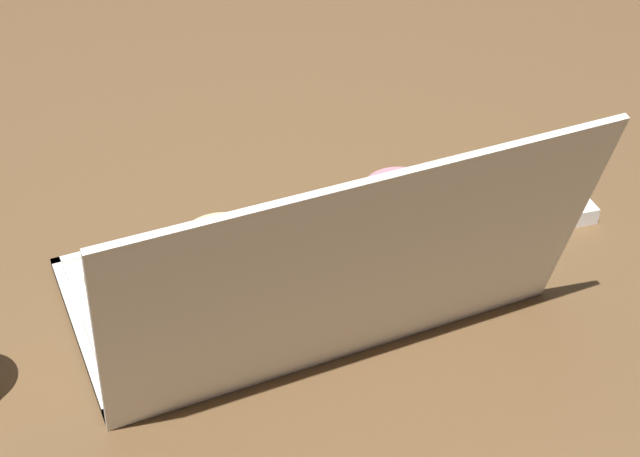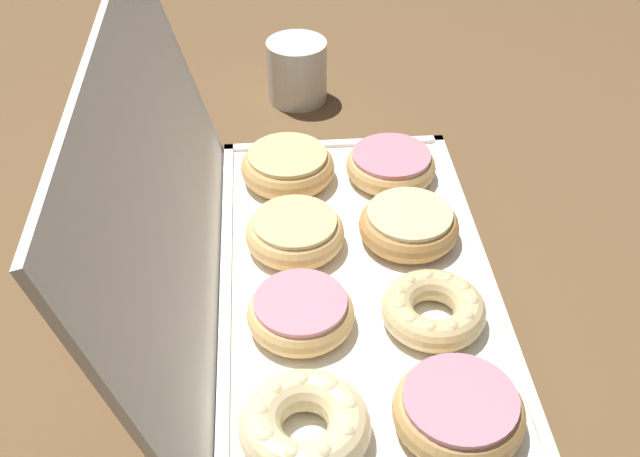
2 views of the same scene
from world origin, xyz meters
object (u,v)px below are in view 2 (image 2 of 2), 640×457
object	(u,v)px
pink_frosted_donut_0	(459,411)
coffee_mug	(297,69)
pink_frosted_donut_3	(391,165)
cruller_donut_1	(433,309)
glazed_ring_donut_6	(295,232)
donut_box	(357,285)
glazed_ring_donut_2	(409,225)
glazed_ring_donut_7	(288,166)
pink_frosted_donut_5	(301,312)
cruller_donut_4	(305,425)

from	to	relation	value
pink_frosted_donut_0	coffee_mug	distance (m)	0.62
pink_frosted_donut_0	pink_frosted_donut_3	xyz separation A→B (m)	(0.39, 0.00, -0.00)
cruller_donut_1	glazed_ring_donut_6	bearing A→B (deg)	45.64
pink_frosted_donut_0	donut_box	bearing A→B (deg)	19.30
pink_frosted_donut_3	coffee_mug	bearing A→B (deg)	24.95
donut_box	coffee_mug	distance (m)	0.43
cruller_donut_1	glazed_ring_donut_2	xyz separation A→B (m)	(0.13, 0.00, 0.00)
pink_frosted_donut_0	glazed_ring_donut_7	size ratio (longest dim) A/B	1.01
pink_frosted_donut_0	glazed_ring_donut_6	world-z (taller)	pink_frosted_donut_0
pink_frosted_donut_0	pink_frosted_donut_5	xyz separation A→B (m)	(0.13, 0.13, -0.00)
cruller_donut_4	pink_frosted_donut_5	xyz separation A→B (m)	(0.14, -0.00, -0.00)
glazed_ring_donut_6	coffee_mug	bearing A→B (deg)	-3.50
pink_frosted_donut_5	glazed_ring_donut_6	bearing A→B (deg)	-0.46
pink_frosted_donut_3	pink_frosted_donut_5	xyz separation A→B (m)	(-0.25, 0.13, 0.00)
glazed_ring_donut_6	donut_box	bearing A→B (deg)	-136.22
glazed_ring_donut_2	pink_frosted_donut_3	world-z (taller)	glazed_ring_donut_2
glazed_ring_donut_6	glazed_ring_donut_7	distance (m)	0.13
pink_frosted_donut_3	glazed_ring_donut_6	bearing A→B (deg)	134.37
pink_frosted_donut_0	coffee_mug	world-z (taller)	coffee_mug
glazed_ring_donut_7	pink_frosted_donut_5	bearing A→B (deg)	-179.71
pink_frosted_donut_5	pink_frosted_donut_0	bearing A→B (deg)	-135.30
donut_box	glazed_ring_donut_7	bearing A→B (deg)	18.67
donut_box	pink_frosted_donut_5	world-z (taller)	pink_frosted_donut_5
donut_box	cruller_donut_1	xyz separation A→B (m)	(-0.06, -0.07, 0.02)
glazed_ring_donut_7	glazed_ring_donut_2	bearing A→B (deg)	-133.50
pink_frosted_donut_0	glazed_ring_donut_2	xyz separation A→B (m)	(0.26, 0.00, -0.00)
donut_box	coffee_mug	bearing A→B (deg)	5.73
pink_frosted_donut_0	glazed_ring_donut_2	world-z (taller)	pink_frosted_donut_0
cruller_donut_1	glazed_ring_donut_7	xyz separation A→B (m)	(0.26, 0.14, 0.00)
cruller_donut_1	glazed_ring_donut_2	size ratio (longest dim) A/B	0.93
cruller_donut_4	glazed_ring_donut_7	bearing A→B (deg)	-0.47
pink_frosted_donut_3	cruller_donut_4	xyz separation A→B (m)	(-0.39, 0.13, 0.00)
pink_frosted_donut_0	glazed_ring_donut_7	bearing A→B (deg)	18.98
cruller_donut_4	pink_frosted_donut_3	bearing A→B (deg)	-18.96
cruller_donut_1	glazed_ring_donut_7	size ratio (longest dim) A/B	0.91
cruller_donut_4	pink_frosted_donut_5	world-z (taller)	cruller_donut_4
pink_frosted_donut_0	coffee_mug	size ratio (longest dim) A/B	1.10
donut_box	cruller_donut_4	distance (m)	0.21
pink_frosted_donut_0	cruller_donut_1	bearing A→B (deg)	-1.03
glazed_ring_donut_2	pink_frosted_donut_5	xyz separation A→B (m)	(-0.13, 0.13, -0.00)
pink_frosted_donut_5	cruller_donut_4	bearing A→B (deg)	178.13
cruller_donut_1	cruller_donut_4	size ratio (longest dim) A/B	0.92
pink_frosted_donut_3	coffee_mug	distance (m)	0.25
cruller_donut_1	coffee_mug	xyz separation A→B (m)	(0.49, 0.11, 0.02)
glazed_ring_donut_2	cruller_donut_4	size ratio (longest dim) A/B	0.99
donut_box	pink_frosted_donut_3	size ratio (longest dim) A/B	4.88
glazed_ring_donut_6	pink_frosted_donut_5	bearing A→B (deg)	179.54
pink_frosted_donut_5	glazed_ring_donut_7	xyz separation A→B (m)	(0.26, 0.00, 0.00)
glazed_ring_donut_7	glazed_ring_donut_6	bearing A→B (deg)	-178.97
pink_frosted_donut_3	glazed_ring_donut_7	distance (m)	0.13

